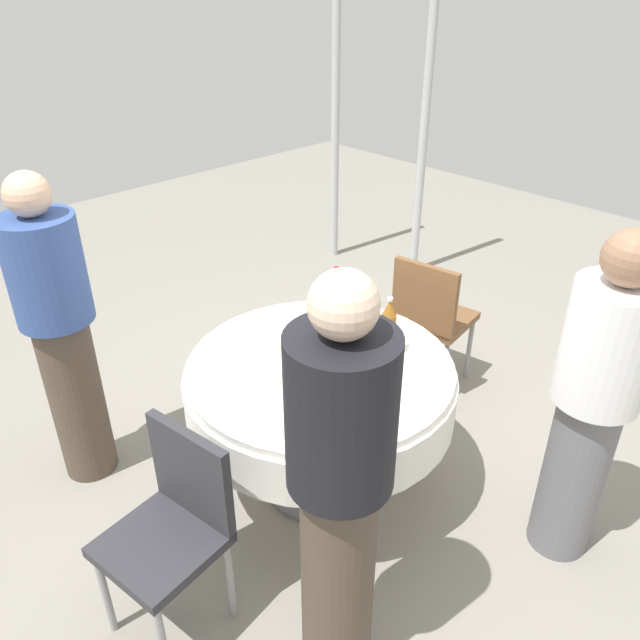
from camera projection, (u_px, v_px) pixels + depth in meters
ground_plane at (320, 483)px, 3.20m from camera, size 10.00×10.00×0.00m
dining_table at (320, 391)px, 2.90m from camera, size 1.26×1.26×0.74m
bottle_amber_front at (316, 347)px, 2.73m from camera, size 0.07×0.07×0.27m
bottle_clear_near at (339, 314)px, 2.94m from camera, size 0.06×0.06×0.30m
bottle_green_outer at (336, 298)px, 3.07m from camera, size 0.06×0.06×0.31m
bottle_amber_left at (388, 329)px, 2.82m from camera, size 0.07×0.07×0.30m
wine_glass_left at (362, 349)px, 2.71m from camera, size 0.07×0.07×0.17m
wine_glass_west at (333, 338)px, 2.83m from camera, size 0.07×0.07×0.15m
plate_south at (291, 350)px, 2.91m from camera, size 0.26×0.26×0.04m
plate_rear at (323, 398)px, 2.59m from camera, size 0.21×0.21×0.02m
spoon_near at (294, 322)px, 3.15m from camera, size 0.17×0.08×0.00m
knife_outer at (228, 398)px, 2.60m from camera, size 0.11×0.16×0.00m
knife_left at (420, 358)px, 2.87m from camera, size 0.13×0.15×0.00m
person_front at (340, 492)px, 1.98m from camera, size 0.34×0.34×1.64m
person_near at (61, 332)px, 2.89m from camera, size 0.34×0.34×1.60m
person_outer at (593, 401)px, 2.48m from camera, size 0.34×0.34×1.54m
chair_right at (431, 313)px, 3.69m from camera, size 0.45×0.45×0.87m
chair_east at (175, 518)px, 2.32m from camera, size 0.45×0.45×0.87m
tent_pole_main at (335, 115)px, 5.10m from camera, size 0.07×0.07×2.48m
tent_pole_secondary at (425, 118)px, 4.76m from camera, size 0.07×0.07×2.58m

